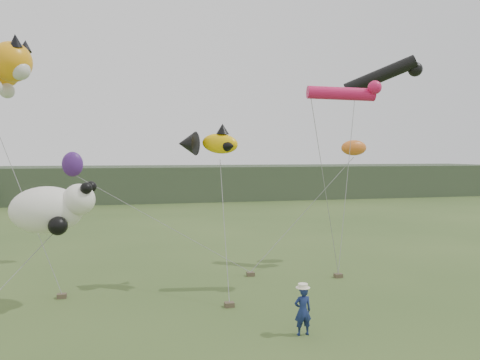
% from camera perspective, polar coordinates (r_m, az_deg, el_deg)
% --- Properties ---
extents(ground, '(120.00, 120.00, 0.00)m').
position_cam_1_polar(ground, '(14.60, 2.72, -18.98)').
color(ground, '#385123').
rests_on(ground, ground).
extents(headland, '(90.00, 13.00, 4.00)m').
position_cam_1_polar(headland, '(57.80, -12.63, -0.44)').
color(headland, '#2D3D28').
rests_on(headland, ground).
extents(festival_attendant, '(0.55, 0.37, 1.49)m').
position_cam_1_polar(festival_attendant, '(14.87, 7.66, -15.52)').
color(festival_attendant, navy).
rests_on(festival_attendant, ground).
extents(sandbag_anchors, '(14.35, 4.63, 0.17)m').
position_cam_1_polar(sandbag_anchors, '(18.88, -6.79, -13.52)').
color(sandbag_anchors, brown).
rests_on(sandbag_anchors, ground).
extents(fish_kite, '(2.74, 1.79, 1.31)m').
position_cam_1_polar(fish_kite, '(19.24, -3.92, 4.54)').
color(fish_kite, yellow).
rests_on(fish_kite, ground).
extents(tube_kites, '(7.02, 5.31, 2.64)m').
position_cam_1_polar(tube_kites, '(22.82, 16.17, 11.67)').
color(tube_kites, black).
rests_on(tube_kites, ground).
extents(panda_kite, '(3.01, 1.94, 1.87)m').
position_cam_1_polar(panda_kite, '(18.09, -21.94, -3.28)').
color(panda_kite, white).
rests_on(panda_kite, ground).
extents(misc_kites, '(15.13, 3.81, 1.86)m').
position_cam_1_polar(misc_kites, '(23.78, -4.11, 2.89)').
color(misc_kites, orange).
rests_on(misc_kites, ground).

